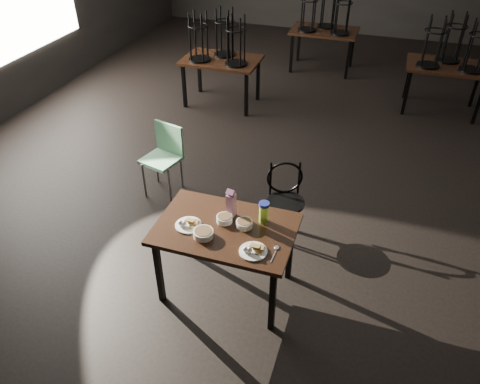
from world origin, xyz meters
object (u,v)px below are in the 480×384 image
(water_bottle, at_px, (264,212))
(school_chair, at_px, (164,153))
(main_table, at_px, (226,234))
(juice_carton, at_px, (231,204))
(bentwood_chair, at_px, (285,195))

(water_bottle, bearing_deg, school_chair, 143.34)
(water_bottle, distance_m, school_chair, 1.93)
(main_table, relative_size, water_bottle, 5.84)
(water_bottle, bearing_deg, main_table, -148.94)
(juice_carton, bearing_deg, bentwood_chair, 68.50)
(main_table, height_order, school_chair, school_chair)
(water_bottle, height_order, school_chair, water_bottle)
(juice_carton, relative_size, school_chair, 0.33)
(bentwood_chair, bearing_deg, school_chair, 147.28)
(main_table, xyz_separation_m, school_chair, (-1.23, 1.31, -0.16))
(juice_carton, distance_m, school_chair, 1.71)
(juice_carton, xyz_separation_m, water_bottle, (0.30, 0.00, -0.02))
(main_table, bearing_deg, juice_carton, 92.50)
(bentwood_chair, xyz_separation_m, school_chair, (-1.54, 0.34, 0.02))
(school_chair, bearing_deg, main_table, -31.97)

